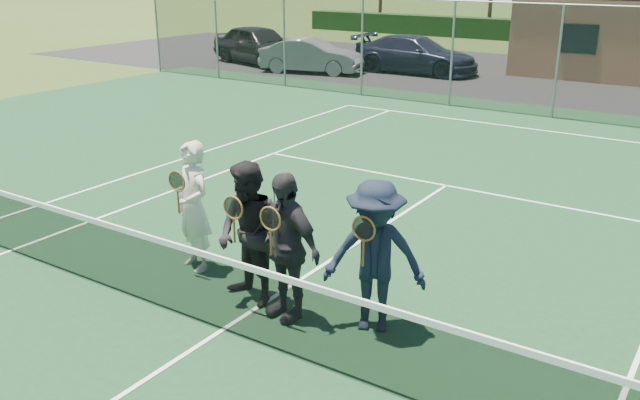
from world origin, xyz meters
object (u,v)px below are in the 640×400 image
object	(u,v)px
car_a	(259,45)
player_d	(375,257)
car_b	(311,56)
car_c	(416,55)
player_a	(193,206)
player_b	(249,234)
tennis_net	(220,290)
player_c	(285,246)

from	to	relation	value
car_a	player_d	xyz separation A→B (m)	(14.52, -16.26, 0.13)
car_b	car_c	world-z (taller)	car_c
player_a	player_b	size ratio (longest dim) A/B	1.00
player_d	player_b	bearing A→B (deg)	-170.42
tennis_net	player_c	world-z (taller)	player_c
player_a	player_d	bearing A→B (deg)	-1.83
car_c	player_b	distance (m)	19.05
tennis_net	player_a	bearing A→B (deg)	142.19
player_d	player_c	bearing A→B (deg)	-162.71
player_a	player_d	size ratio (longest dim) A/B	1.00
car_b	car_c	size ratio (longest dim) A/B	0.81
tennis_net	player_c	xyz separation A→B (m)	(0.40, 0.71, 0.38)
player_d	car_c	bearing A→B (deg)	114.49
player_a	car_b	bearing A→B (deg)	118.95
player_a	player_b	distance (m)	1.31
car_a	car_c	bearing A→B (deg)	-62.03
player_b	tennis_net	bearing A→B (deg)	-76.90
car_c	player_a	xyz separation A→B (m)	(5.19, -17.56, 0.22)
player_c	tennis_net	bearing A→B (deg)	-119.54
car_a	player_c	size ratio (longest dim) A/B	2.59
car_b	car_c	distance (m)	3.97
car_c	car_a	bearing A→B (deg)	101.33
tennis_net	player_b	size ratio (longest dim) A/B	6.49
tennis_net	player_d	size ratio (longest dim) A/B	6.49
car_b	car_a	bearing A→B (deg)	62.12
car_c	player_c	world-z (taller)	player_c
car_a	car_b	bearing A→B (deg)	-87.88
tennis_net	car_c	bearing A→B (deg)	109.54
player_c	car_b	bearing A→B (deg)	123.23
car_c	car_b	bearing A→B (deg)	122.24
player_c	player_d	size ratio (longest dim) A/B	1.00
player_a	player_b	bearing A→B (deg)	-15.92
player_b	player_d	bearing A→B (deg)	9.58
player_c	car_c	bearing A→B (deg)	111.36
tennis_net	player_b	world-z (taller)	player_b
car_a	player_a	size ratio (longest dim) A/B	2.59
player_a	player_b	xyz separation A→B (m)	(1.26, -0.36, -0.00)
car_c	tennis_net	xyz separation A→B (m)	(6.63, -18.68, -0.16)
car_b	player_c	size ratio (longest dim) A/B	2.16
car_a	player_c	world-z (taller)	player_c
car_a	player_b	size ratio (longest dim) A/B	2.59
player_d	car_b	bearing A→B (deg)	126.28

